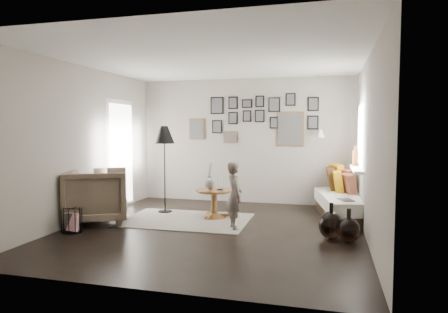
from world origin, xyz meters
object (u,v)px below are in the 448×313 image
(vase, at_px, (210,181))
(floor_lamp, at_px, (164,138))
(demijohn_large, at_px, (331,225))
(magazine_basket, at_px, (72,221))
(daybed, at_px, (344,201))
(armchair, at_px, (97,196))
(pedestal_table, at_px, (214,205))
(demijohn_small, at_px, (349,230))
(child, at_px, (234,196))

(vase, relative_size, floor_lamp, 0.28)
(demijohn_large, bearing_deg, magazine_basket, -170.81)
(daybed, xyz_separation_m, armchair, (-3.98, -1.49, 0.17))
(pedestal_table, xyz_separation_m, demijohn_small, (2.20, -0.98, -0.05))
(child, bearing_deg, floor_lamp, 32.16)
(pedestal_table, distance_m, armchair, 1.97)
(armchair, height_order, demijohn_small, armchair)
(daybed, bearing_deg, armchair, -169.55)
(armchair, xyz_separation_m, floor_lamp, (0.76, 1.04, 0.93))
(pedestal_table, height_order, daybed, daybed)
(vase, distance_m, child, 0.91)
(vase, xyz_separation_m, floor_lamp, (-0.94, 0.20, 0.74))
(vase, bearing_deg, demijohn_small, -23.76)
(armchair, bearing_deg, pedestal_table, -94.12)
(pedestal_table, bearing_deg, daybed, 16.91)
(daybed, relative_size, demijohn_small, 4.09)
(armchair, height_order, floor_lamp, floor_lamp)
(armchair, relative_size, magazine_basket, 2.77)
(demijohn_small, bearing_deg, daybed, 89.94)
(daybed, bearing_deg, demijohn_large, -108.67)
(vase, distance_m, daybed, 2.40)
(demijohn_large, distance_m, demijohn_small, 0.26)
(pedestal_table, height_order, child, child)
(magazine_basket, height_order, demijohn_small, demijohn_small)
(floor_lamp, distance_m, child, 1.97)
(pedestal_table, distance_m, demijohn_small, 2.41)
(child, bearing_deg, armchair, 65.95)
(floor_lamp, relative_size, demijohn_large, 3.10)
(daybed, bearing_deg, magazine_basket, -161.84)
(demijohn_small, relative_size, child, 0.45)
(floor_lamp, bearing_deg, daybed, 7.90)
(armchair, relative_size, demijohn_small, 2.10)
(vase, height_order, child, child)
(daybed, bearing_deg, demijohn_small, -100.09)
(floor_lamp, bearing_deg, magazine_basket, -114.70)
(floor_lamp, bearing_deg, vase, -12.22)
(pedestal_table, bearing_deg, magazine_basket, -140.63)
(pedestal_table, height_order, demijohn_large, demijohn_large)
(armchair, xyz_separation_m, child, (2.30, 0.16, 0.07))
(floor_lamp, relative_size, magazine_basket, 4.48)
(daybed, height_order, demijohn_small, daybed)
(pedestal_table, relative_size, child, 0.61)
(armchair, xyz_separation_m, demijohn_large, (3.75, -0.05, -0.25))
(magazine_basket, distance_m, child, 2.48)
(demijohn_large, bearing_deg, armchair, 179.29)
(armchair, bearing_deg, demijohn_small, -121.19)
(floor_lamp, bearing_deg, armchair, -126.28)
(daybed, bearing_deg, floor_lamp, 177.88)
(daybed, height_order, magazine_basket, daybed)
(demijohn_large, height_order, child, child)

